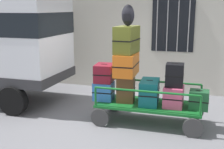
# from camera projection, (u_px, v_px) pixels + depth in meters

# --- Properties ---
(ground_plane) EXTENTS (40.00, 40.00, 0.00)m
(ground_plane) POSITION_uv_depth(u_px,v_px,m) (116.00, 117.00, 6.91)
(ground_plane) COLOR slate
(building_wall) EXTENTS (12.00, 0.38, 5.00)m
(building_wall) POSITION_uv_depth(u_px,v_px,m) (141.00, 8.00, 8.81)
(building_wall) COLOR beige
(building_wall) RESTS_ON ground
(luggage_cart) EXTENTS (2.32, 1.06, 0.45)m
(luggage_cart) POSITION_uv_depth(u_px,v_px,m) (149.00, 107.00, 6.48)
(luggage_cart) COLOR #146023
(luggage_cart) RESTS_ON ground
(cart_railing) EXTENTS (2.21, 0.93, 0.42)m
(cart_railing) POSITION_uv_depth(u_px,v_px,m) (149.00, 88.00, 6.39)
(cart_railing) COLOR #146023
(cart_railing) RESTS_ON luggage_cart
(suitcase_left_bottom) EXTENTS (0.46, 0.40, 0.42)m
(suitcase_left_bottom) POSITION_uv_depth(u_px,v_px,m) (104.00, 91.00, 6.70)
(suitcase_left_bottom) COLOR #3372C6
(suitcase_left_bottom) RESTS_ON luggage_cart
(suitcase_left_middle) EXTENTS (0.45, 0.55, 0.41)m
(suitcase_left_middle) POSITION_uv_depth(u_px,v_px,m) (104.00, 73.00, 6.66)
(suitcase_left_middle) COLOR maroon
(suitcase_left_middle) RESTS_ON suitcase_left_bottom
(suitcase_midleft_bottom) EXTENTS (0.41, 0.34, 0.61)m
(suitcase_midleft_bottom) POSITION_uv_depth(u_px,v_px,m) (126.00, 89.00, 6.52)
(suitcase_midleft_bottom) COLOR brown
(suitcase_midleft_bottom) RESTS_ON luggage_cart
(suitcase_midleft_middle) EXTENTS (0.47, 0.84, 0.48)m
(suitcase_midleft_middle) POSITION_uv_depth(u_px,v_px,m) (126.00, 64.00, 6.43)
(suitcase_midleft_middle) COLOR orange
(suitcase_midleft_middle) RESTS_ON suitcase_midleft_bottom
(suitcase_midleft_top) EXTENTS (0.45, 0.76, 0.58)m
(suitcase_midleft_top) POSITION_uv_depth(u_px,v_px,m) (127.00, 40.00, 6.31)
(suitcase_midleft_top) COLOR #4C5119
(suitcase_midleft_top) RESTS_ON suitcase_midleft_middle
(suitcase_center_bottom) EXTENTS (0.45, 0.73, 0.53)m
(suitcase_center_bottom) POSITION_uv_depth(u_px,v_px,m) (149.00, 92.00, 6.42)
(suitcase_center_bottom) COLOR #0F5960
(suitcase_center_bottom) RESTS_ON luggage_cart
(suitcase_midright_bottom) EXTENTS (0.41, 0.53, 0.44)m
(suitcase_midright_bottom) POSITION_uv_depth(u_px,v_px,m) (173.00, 96.00, 6.26)
(suitcase_midright_bottom) COLOR #CC4C72
(suitcase_midright_bottom) RESTS_ON luggage_cart
(suitcase_midright_middle) EXTENTS (0.38, 0.38, 0.49)m
(suitcase_midright_middle) POSITION_uv_depth(u_px,v_px,m) (175.00, 75.00, 6.18)
(suitcase_midright_middle) COLOR black
(suitcase_midright_middle) RESTS_ON suitcase_midright_bottom
(suitcase_right_bottom) EXTENTS (0.41, 0.36, 0.40)m
(suitcase_right_bottom) POSITION_uv_depth(u_px,v_px,m) (199.00, 100.00, 6.09)
(suitcase_right_bottom) COLOR #194C28
(suitcase_right_bottom) RESTS_ON luggage_cart
(backpack) EXTENTS (0.27, 0.22, 0.44)m
(backpack) POSITION_uv_depth(u_px,v_px,m) (128.00, 15.00, 6.18)
(backpack) COLOR black
(backpack) RESTS_ON suitcase_midleft_top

